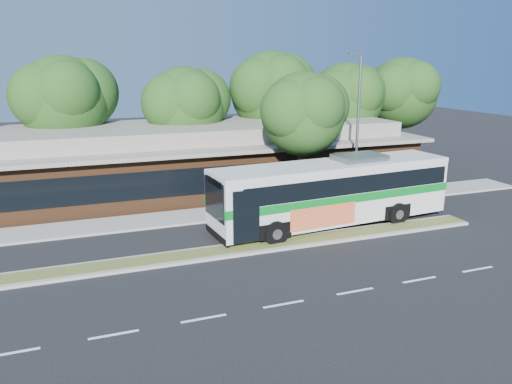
# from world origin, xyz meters

# --- Properties ---
(ground) EXTENTS (120.00, 120.00, 0.00)m
(ground) POSITION_xyz_m (0.00, 0.00, 0.00)
(ground) COLOR black
(ground) RESTS_ON ground
(median_strip) EXTENTS (26.00, 1.10, 0.15)m
(median_strip) POSITION_xyz_m (0.00, 0.60, 0.07)
(median_strip) COLOR #4B5223
(median_strip) RESTS_ON ground
(sidewalk) EXTENTS (44.00, 2.60, 0.12)m
(sidewalk) POSITION_xyz_m (0.00, 6.40, 0.06)
(sidewalk) COLOR gray
(sidewalk) RESTS_ON ground
(plaza_building) EXTENTS (33.20, 11.20, 4.45)m
(plaza_building) POSITION_xyz_m (0.00, 12.99, 2.13)
(plaza_building) COLOR #4F2D18
(plaza_building) RESTS_ON ground
(lamp_post) EXTENTS (0.93, 0.18, 9.07)m
(lamp_post) POSITION_xyz_m (9.56, 6.00, 4.90)
(lamp_post) COLOR slate
(lamp_post) RESTS_ON ground
(tree_bg_b) EXTENTS (6.69, 6.00, 9.00)m
(tree_bg_b) POSITION_xyz_m (-6.57, 16.14, 6.14)
(tree_bg_b) COLOR black
(tree_bg_b) RESTS_ON ground
(tree_bg_c) EXTENTS (6.24, 5.60, 8.26)m
(tree_bg_c) POSITION_xyz_m (1.40, 15.13, 5.59)
(tree_bg_c) COLOR black
(tree_bg_c) RESTS_ON ground
(tree_bg_d) EXTENTS (6.91, 6.20, 9.37)m
(tree_bg_d) POSITION_xyz_m (8.45, 16.15, 6.42)
(tree_bg_d) COLOR black
(tree_bg_d) RESTS_ON ground
(tree_bg_e) EXTENTS (6.47, 5.80, 8.50)m
(tree_bg_e) POSITION_xyz_m (14.42, 15.14, 5.74)
(tree_bg_e) COLOR black
(tree_bg_e) RESTS_ON ground
(tree_bg_f) EXTENTS (6.69, 6.00, 8.92)m
(tree_bg_f) POSITION_xyz_m (20.43, 16.14, 6.06)
(tree_bg_f) COLOR black
(tree_bg_f) RESTS_ON ground
(transit_bus) EXTENTS (13.51, 3.94, 3.74)m
(transit_bus) POSITION_xyz_m (6.06, 2.40, 2.08)
(transit_bus) COLOR silver
(transit_bus) RESTS_ON ground
(sidewalk_tree) EXTENTS (5.44, 4.88, 8.04)m
(sidewalk_tree) POSITION_xyz_m (6.35, 6.32, 5.71)
(sidewalk_tree) COLOR black
(sidewalk_tree) RESTS_ON ground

